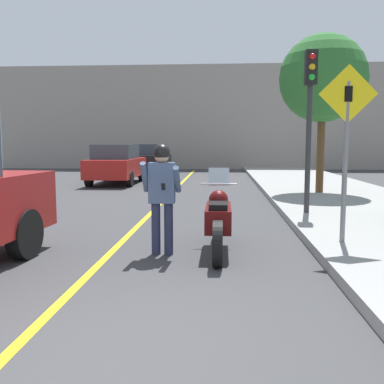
# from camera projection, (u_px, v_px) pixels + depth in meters

# --- Properties ---
(ground_plane) EXTENTS (80.00, 80.00, 0.00)m
(ground_plane) POSITION_uv_depth(u_px,v_px,m) (77.00, 359.00, 3.47)
(ground_plane) COLOR #38383A
(road_center_line) EXTENTS (0.12, 36.00, 0.01)m
(road_center_line) POSITION_uv_depth(u_px,v_px,m) (142.00, 222.00, 9.46)
(road_center_line) COLOR yellow
(road_center_line) RESTS_ON ground
(building_backdrop) EXTENTS (28.00, 1.20, 6.88)m
(building_backdrop) POSITION_uv_depth(u_px,v_px,m) (205.00, 118.00, 28.85)
(building_backdrop) COLOR gray
(building_backdrop) RESTS_ON ground
(motorcycle) EXTENTS (0.62, 2.38, 1.32)m
(motorcycle) POSITION_uv_depth(u_px,v_px,m) (218.00, 220.00, 6.87)
(motorcycle) COLOR black
(motorcycle) RESTS_ON ground
(person_biker) EXTENTS (0.59, 0.47, 1.73)m
(person_biker) POSITION_uv_depth(u_px,v_px,m) (162.00, 187.00, 6.61)
(person_biker) COLOR #282D4C
(person_biker) RESTS_ON ground
(crossing_sign) EXTENTS (0.91, 0.08, 2.80)m
(crossing_sign) POSITION_uv_depth(u_px,v_px,m) (346.00, 137.00, 6.73)
(crossing_sign) COLOR slate
(crossing_sign) RESTS_ON sidewalk_curb
(traffic_light) EXTENTS (0.26, 0.30, 3.62)m
(traffic_light) POSITION_uv_depth(u_px,v_px,m) (310.00, 101.00, 9.52)
(traffic_light) COLOR #2D2D30
(traffic_light) RESTS_ON sidewalk_curb
(street_tree) EXTENTS (2.75, 2.75, 4.99)m
(street_tree) POSITION_uv_depth(u_px,v_px,m) (323.00, 79.00, 13.47)
(street_tree) COLOR brown
(street_tree) RESTS_ON sidewalk_curb
(parked_car_red) EXTENTS (1.88, 4.20, 1.68)m
(parked_car_red) POSITION_uv_depth(u_px,v_px,m) (117.00, 164.00, 18.27)
(parked_car_red) COLOR black
(parked_car_red) RESTS_ON ground
(parked_car_black) EXTENTS (1.88, 4.20, 1.68)m
(parked_car_black) POSITION_uv_depth(u_px,v_px,m) (151.00, 159.00, 24.40)
(parked_car_black) COLOR black
(parked_car_black) RESTS_ON ground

